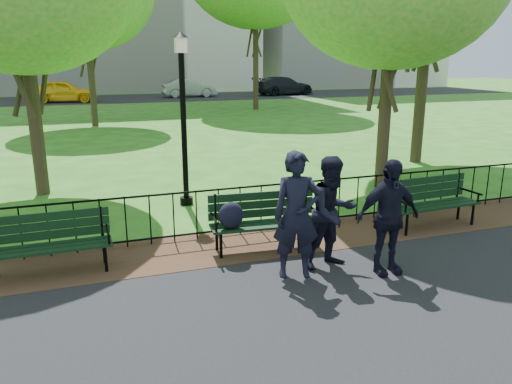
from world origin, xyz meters
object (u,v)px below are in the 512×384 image
object	(u,v)px
taxi	(63,91)
park_bench_left_a	(50,237)
lamppost	(183,114)
person_left	(297,215)
person_mid	(333,212)
person_right	(388,217)
park_bench_main	(251,215)
sedan_silver	(189,88)
park_bench_right_a	(432,197)
sedan_dark	(284,86)

from	to	relation	value
taxi	park_bench_left_a	bearing A→B (deg)	-172.08
lamppost	person_left	world-z (taller)	lamppost
person_mid	person_right	size ratio (longest dim) A/B	1.00
park_bench_left_a	person_mid	xyz separation A→B (m)	(4.02, -1.17, 0.31)
lamppost	person_right	xyz separation A→B (m)	(2.05, -4.55, -1.10)
park_bench_main	taxi	size ratio (longest dim) A/B	0.40
park_bench_left_a	sedan_silver	xyz separation A→B (m)	(9.23, 33.43, 0.17)
park_bench_main	person_right	world-z (taller)	person_right
park_bench_right_a	person_mid	size ratio (longest dim) A/B	1.06
park_bench_left_a	lamppost	size ratio (longest dim) A/B	0.48
park_bench_main	person_right	xyz separation A→B (m)	(1.60, -1.47, 0.24)
park_bench_main	person_left	world-z (taller)	person_left
park_bench_main	lamppost	world-z (taller)	lamppost
park_bench_main	lamppost	xyz separation A→B (m)	(-0.44, 3.08, 1.34)
person_mid	taxi	distance (m)	32.92
person_left	person_right	xyz separation A→B (m)	(1.30, -0.34, -0.07)
person_mid	lamppost	bearing A→B (deg)	99.01
lamppost	person_left	size ratio (longest dim) A/B	1.96
lamppost	person_mid	size ratio (longest dim) A/B	2.11
person_left	person_mid	size ratio (longest dim) A/B	1.08
lamppost	sedan_silver	bearing A→B (deg)	77.79
person_mid	sedan_dark	xyz separation A→B (m)	(13.43, 34.33, -0.08)
park_bench_right_a	person_right	size ratio (longest dim) A/B	1.06
sedan_silver	lamppost	bearing A→B (deg)	166.84
taxi	park_bench_right_a	bearing A→B (deg)	-160.16
lamppost	person_right	bearing A→B (deg)	-65.78
park_bench_left_a	taxi	xyz separation A→B (m)	(-0.37, 31.45, 0.25)
lamppost	sedan_silver	xyz separation A→B (m)	(6.61, 30.54, -1.24)
park_bench_right_a	person_mid	bearing A→B (deg)	-161.60
park_bench_right_a	lamppost	world-z (taller)	lamppost
taxi	sedan_silver	xyz separation A→B (m)	(9.60, 1.98, -0.07)
lamppost	sedan_silver	world-z (taller)	lamppost
park_bench_left_a	person_left	bearing A→B (deg)	-22.00
sedan_dark	park_bench_left_a	bearing A→B (deg)	143.71
park_bench_right_a	lamppost	size ratio (longest dim) A/B	0.50
sedan_silver	taxi	bearing A→B (deg)	100.70
lamppost	park_bench_right_a	bearing A→B (deg)	-36.49
park_bench_right_a	lamppost	bearing A→B (deg)	140.01
person_mid	sedan_silver	world-z (taller)	person_mid
park_bench_right_a	park_bench_left_a	bearing A→B (deg)	175.61
park_bench_left_a	person_mid	bearing A→B (deg)	-16.99
person_right	sedan_silver	bearing A→B (deg)	83.58
park_bench_left_a	taxi	world-z (taller)	taxi
park_bench_right_a	park_bench_main	bearing A→B (deg)	177.74
lamppost	sedan_dark	distance (m)	33.72
lamppost	person_left	xyz separation A→B (m)	(0.75, -4.21, -1.04)
park_bench_main	park_bench_right_a	size ratio (longest dim) A/B	1.01
person_left	park_bench_left_a	bearing A→B (deg)	173.73
sedan_dark	person_right	bearing A→B (deg)	151.30
lamppost	taxi	distance (m)	28.74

